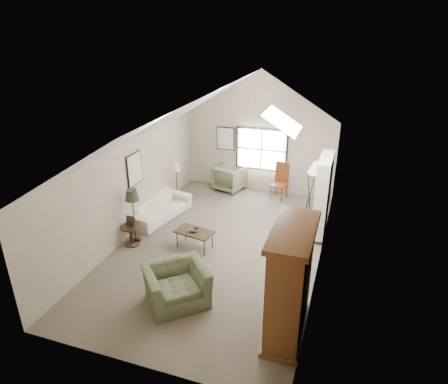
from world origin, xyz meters
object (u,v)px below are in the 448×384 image
(coffee_table, at_px, (195,240))
(sofa, at_px, (160,208))
(armoire, at_px, (290,283))
(side_chair, at_px, (279,182))
(armchair_far, at_px, (230,178))
(side_table, at_px, (132,235))
(armchair_near, at_px, (176,285))

(coffee_table, bearing_deg, sofa, 142.33)
(armoire, relative_size, side_chair, 1.85)
(armoire, distance_m, armchair_far, 6.87)
(coffee_table, bearing_deg, armchair_far, 94.63)
(armoire, distance_m, coffee_table, 3.64)
(coffee_table, height_order, side_chair, side_chair)
(coffee_table, bearing_deg, side_table, -167.54)
(armchair_far, xyz_separation_m, side_chair, (1.73, -0.23, 0.18))
(armoire, bearing_deg, side_chair, 102.97)
(armchair_far, bearing_deg, coffee_table, 110.11)
(armchair_near, bearing_deg, armchair_far, 55.43)
(side_chair, bearing_deg, armchair_far, -174.35)
(sofa, bearing_deg, side_chair, -40.47)
(armchair_near, bearing_deg, side_chair, 38.49)
(armchair_near, bearing_deg, coffee_table, 60.51)
(sofa, distance_m, armchair_near, 3.88)
(coffee_table, bearing_deg, armoire, -38.43)
(sofa, distance_m, side_chair, 3.89)
(armchair_near, distance_m, coffee_table, 2.10)
(armchair_near, height_order, side_chair, side_chair)
(sofa, relative_size, side_chair, 1.80)
(armoire, height_order, side_chair, armoire)
(armchair_near, xyz_separation_m, side_chair, (0.97, 5.72, 0.20))
(armchair_near, relative_size, armchair_far, 1.33)
(armchair_far, height_order, side_chair, side_chair)
(sofa, relative_size, armchair_far, 2.33)
(sofa, relative_size, armchair_near, 1.75)
(sofa, distance_m, armchair_far, 2.96)
(sofa, height_order, side_table, sofa)
(armchair_near, height_order, coffee_table, armchair_near)
(armchair_far, bearing_deg, side_chair, -172.12)
(coffee_table, distance_m, side_chair, 3.95)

